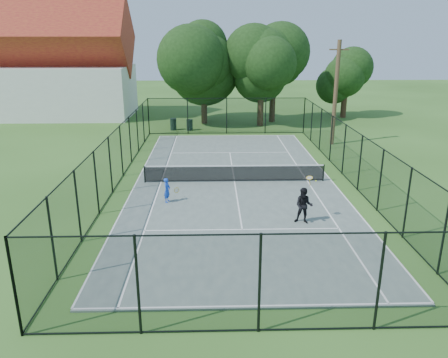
{
  "coord_description": "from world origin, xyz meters",
  "views": [
    {
      "loc": [
        -1.24,
        -23.19,
        7.82
      ],
      "look_at": [
        -0.67,
        -3.0,
        1.2
      ],
      "focal_mm": 35.0,
      "sensor_mm": 36.0,
      "label": 1
    }
  ],
  "objects_px": {
    "tennis_net": "(235,173)",
    "player_blue": "(167,190)",
    "utility_pole": "(336,93)",
    "trash_bin_left": "(173,124)",
    "player_black": "(304,206)",
    "trash_bin_right": "(190,125)"
  },
  "relations": [
    {
      "from": "trash_bin_left",
      "to": "player_black",
      "type": "height_order",
      "value": "player_black"
    },
    {
      "from": "utility_pole",
      "to": "trash_bin_left",
      "type": "bearing_deg",
      "value": 155.86
    },
    {
      "from": "trash_bin_left",
      "to": "player_black",
      "type": "relative_size",
      "value": 0.51
    },
    {
      "from": "utility_pole",
      "to": "player_black",
      "type": "relative_size",
      "value": 3.76
    },
    {
      "from": "tennis_net",
      "to": "trash_bin_right",
      "type": "height_order",
      "value": "tennis_net"
    },
    {
      "from": "player_blue",
      "to": "player_black",
      "type": "xyz_separation_m",
      "value": [
        6.16,
        -2.71,
        0.2
      ]
    },
    {
      "from": "trash_bin_right",
      "to": "player_blue",
      "type": "relative_size",
      "value": 0.79
    },
    {
      "from": "player_blue",
      "to": "utility_pole",
      "type": "bearing_deg",
      "value": 46.75
    },
    {
      "from": "tennis_net",
      "to": "player_blue",
      "type": "height_order",
      "value": "player_blue"
    },
    {
      "from": "trash_bin_left",
      "to": "trash_bin_right",
      "type": "bearing_deg",
      "value": -6.98
    },
    {
      "from": "trash_bin_left",
      "to": "utility_pole",
      "type": "relative_size",
      "value": 0.14
    },
    {
      "from": "trash_bin_left",
      "to": "utility_pole",
      "type": "bearing_deg",
      "value": -24.14
    },
    {
      "from": "player_black",
      "to": "trash_bin_left",
      "type": "bearing_deg",
      "value": 109.77
    },
    {
      "from": "tennis_net",
      "to": "trash_bin_right",
      "type": "xyz_separation_m",
      "value": [
        -3.18,
        14.43,
        -0.09
      ]
    },
    {
      "from": "trash_bin_left",
      "to": "trash_bin_right",
      "type": "relative_size",
      "value": 1.07
    },
    {
      "from": "player_black",
      "to": "player_blue",
      "type": "bearing_deg",
      "value": 156.23
    },
    {
      "from": "player_black",
      "to": "trash_bin_right",
      "type": "bearing_deg",
      "value": 106.26
    },
    {
      "from": "tennis_net",
      "to": "trash_bin_left",
      "type": "height_order",
      "value": "trash_bin_left"
    },
    {
      "from": "tennis_net",
      "to": "player_blue",
      "type": "xyz_separation_m",
      "value": [
        -3.45,
        -3.05,
        0.09
      ]
    },
    {
      "from": "trash_bin_left",
      "to": "player_blue",
      "type": "xyz_separation_m",
      "value": [
        1.16,
        -17.65,
        0.14
      ]
    },
    {
      "from": "utility_pole",
      "to": "player_blue",
      "type": "xyz_separation_m",
      "value": [
        -11.33,
        -12.05,
        -3.2
      ]
    },
    {
      "from": "utility_pole",
      "to": "tennis_net",
      "type": "bearing_deg",
      "value": -131.21
    }
  ]
}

